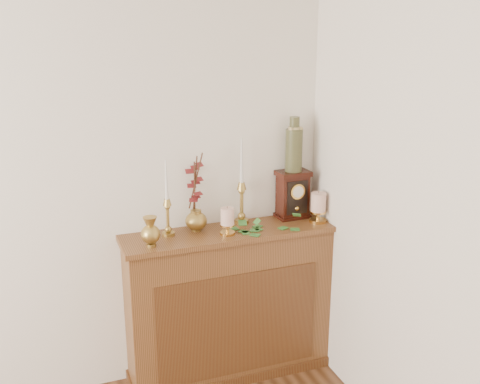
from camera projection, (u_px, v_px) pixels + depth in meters
name	position (u px, v px, depth m)	size (l,w,h in m)	color
console_shelf	(230.00, 308.00, 3.34)	(1.24, 0.34, 0.93)	brown
candlestick_left	(167.00, 211.00, 3.09)	(0.07, 0.07, 0.43)	tan
candlestick_center	(242.00, 196.00, 3.28)	(0.08, 0.08, 0.51)	tan
bud_vase	(150.00, 232.00, 2.94)	(0.10, 0.10, 0.17)	tan
ginger_jar	(195.00, 194.00, 3.17)	(0.19, 0.20, 0.46)	tan
pillar_candle_left	(227.00, 220.00, 3.12)	(0.09, 0.09, 0.16)	gold
pillar_candle_right	(318.00, 206.00, 3.31)	(0.10, 0.10, 0.19)	gold
ivy_garland	(272.00, 227.00, 3.21)	(0.39, 0.15, 0.08)	#34732C
mantel_clock	(293.00, 195.00, 3.38)	(0.20, 0.14, 0.29)	#36110A
ceramic_vase	(294.00, 147.00, 3.30)	(0.10, 0.10, 0.33)	#193325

